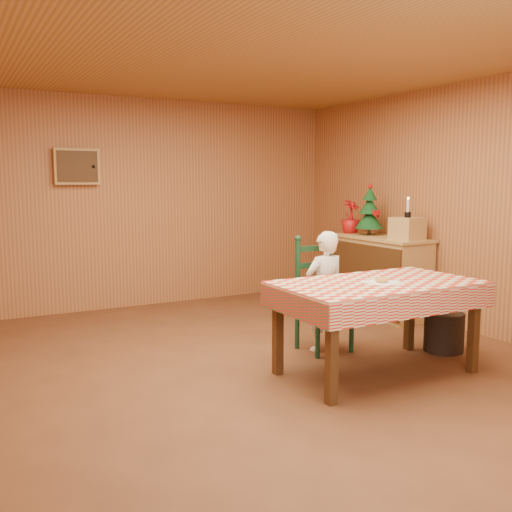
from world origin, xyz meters
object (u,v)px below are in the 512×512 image
at_px(dining_table, 377,292).
at_px(ladder_chair, 321,297).
at_px(christmas_tree, 370,212).
at_px(storage_bin, 444,332).
at_px(shelf_unit, 381,276).
at_px(crate, 407,229).
at_px(seated_child, 325,291).

distance_m(dining_table, ladder_chair, 0.81).
bearing_deg(christmas_tree, storage_bin, -106.07).
distance_m(christmas_tree, storage_bin, 2.04).
bearing_deg(shelf_unit, crate, -88.77).
height_order(dining_table, christmas_tree, christmas_tree).
relative_size(christmas_tree, storage_bin, 1.70).
height_order(ladder_chair, shelf_unit, ladder_chair).
relative_size(crate, storage_bin, 0.82).
bearing_deg(shelf_unit, christmas_tree, 88.02).
bearing_deg(storage_bin, shelf_unit, 71.63).
relative_size(dining_table, crate, 5.52).
bearing_deg(ladder_chair, storage_bin, -32.05).
height_order(ladder_chair, christmas_tree, christmas_tree).
relative_size(dining_table, storage_bin, 4.54).
xyz_separation_m(seated_child, shelf_unit, (1.45, 0.89, -0.10)).
bearing_deg(shelf_unit, storage_bin, -108.37).
height_order(dining_table, seated_child, seated_child).
bearing_deg(dining_table, crate, 39.83).
height_order(seated_child, crate, crate).
height_order(seated_child, storage_bin, seated_child).
height_order(shelf_unit, storage_bin, shelf_unit).
distance_m(dining_table, seated_child, 0.74).
xyz_separation_m(seated_child, storage_bin, (0.97, -0.55, -0.38)).
xyz_separation_m(dining_table, storage_bin, (0.97, 0.18, -0.51)).
xyz_separation_m(ladder_chair, christmas_tree, (1.46, 1.08, 0.71)).
bearing_deg(crate, storage_bin, -115.08).
height_order(ladder_chair, seated_child, seated_child).
bearing_deg(ladder_chair, crate, 16.46).
height_order(dining_table, crate, crate).
relative_size(ladder_chair, shelf_unit, 0.87).
xyz_separation_m(dining_table, crate, (1.46, 1.22, 0.37)).
distance_m(ladder_chair, shelf_unit, 1.67).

